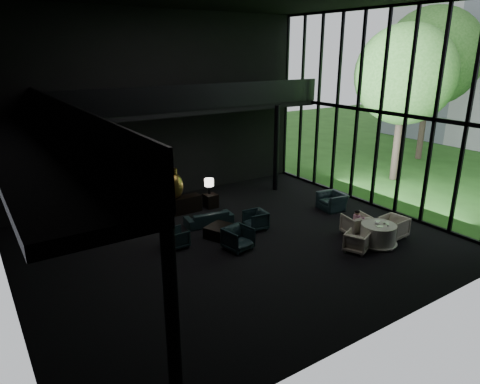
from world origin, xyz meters
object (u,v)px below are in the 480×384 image
side_table_right (211,201)px  dining_chair_west (357,241)px  side_table_left (138,216)px  dining_chair_north (356,223)px  lounge_armchair_south (238,236)px  table_lamp_left (138,198)px  bronze_urn (175,186)px  sofa (209,217)px  console (176,206)px  window_armchair (332,199)px  lounge_armchair_west (177,238)px  coffee_table (221,232)px  dining_chair_east (394,225)px  table_lamp_right (209,183)px  lounge_armchair_east (256,219)px  dining_table (378,236)px  child (357,217)px

side_table_right → dining_chair_west: dining_chair_west is taller
side_table_left → dining_chair_north: size_ratio=0.58×
lounge_armchair_south → table_lamp_left: bearing=105.9°
bronze_urn → sofa: (0.59, -1.68, -0.90)m
console → window_armchair: 6.50m
lounge_armchair_west → coffee_table: bearing=-95.7°
console → dining_chair_east: bearing=-48.9°
side_table_right → window_armchair: bearing=-36.3°
console → bronze_urn: size_ratio=1.73×
bronze_urn → dining_chair_north: 7.14m
table_lamp_right → coffee_table: size_ratio=0.71×
lounge_armchair_east → dining_chair_west: (1.73, -3.37, -0.04)m
console → lounge_armchair_south: bearing=-85.3°
dining_chair_east → table_lamp_right: bearing=-153.1°
dining_table → dining_chair_west: bearing=177.2°
console → dining_chair_west: bearing=-60.9°
table_lamp_left → dining_chair_east: table_lamp_left is taller
dining_chair_east → dining_chair_west: (-1.95, -0.07, -0.11)m
table_lamp_left → lounge_armchair_west: bearing=-83.7°
table_lamp_left → side_table_left: bearing=90.0°
bronze_urn → child: (4.47, -5.52, -0.50)m
coffee_table → window_armchair: bearing=-1.6°
lounge_armchair_east → child: size_ratio=1.45×
coffee_table → console: bearing=97.4°
bronze_urn → sofa: bearing=-70.6°
sofa → coffee_table: 1.27m
side_table_right → side_table_left: bearing=179.2°
lounge_armchair_west → dining_chair_east: bearing=-119.0°
console → coffee_table: console is taller
window_armchair → coffee_table: (-5.35, 0.15, -0.26)m
side_table_left → sofa: sofa is taller
sofa → coffee_table: sofa is taller
console → sofa: 1.77m
window_armchair → lounge_armchair_east: bearing=-84.2°
console → lounge_armchair_west: size_ratio=3.16×
console → window_armchair: (5.72, -3.08, 0.13)m
lounge_armchair_east → dining_chair_east: dining_chair_east is taller
lounge_armchair_south → bronze_urn: bearing=84.4°
dining_chair_north → lounge_armchair_east: bearing=-31.0°
table_lamp_left → dining_chair_west: 8.12m
window_armchair → dining_table: window_armchair is taller
lounge_armchair_west → lounge_armchair_south: (1.65, -1.29, 0.14)m
side_table_left → lounge_armchair_east: size_ratio=0.71×
window_armchair → dining_chair_west: bearing=-26.6°
table_lamp_left → side_table_right: size_ratio=1.21×
dining_chair_north → child: child is taller
side_table_right → lounge_armchair_south: lounge_armchair_south is taller
dining_table → dining_chair_east: bearing=6.8°
sofa → child: child is taller
coffee_table → side_table_right: bearing=67.0°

